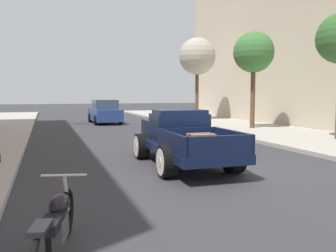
# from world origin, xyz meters

# --- Properties ---
(ground_plane) EXTENTS (140.00, 140.00, 0.00)m
(ground_plane) POSITION_xyz_m (0.00, 0.00, 0.00)
(ground_plane) COLOR #333338
(hotrod_truck_navy) EXTENTS (2.29, 4.98, 1.58)m
(hotrod_truck_navy) POSITION_xyz_m (-0.06, 1.52, 0.75)
(hotrod_truck_navy) COLOR #0F1938
(hotrod_truck_navy) RESTS_ON ground
(motorcycle_parked) EXTENTS (0.74, 2.08, 0.93)m
(motorcycle_parked) POSITION_xyz_m (-3.68, -3.57, 0.44)
(motorcycle_parked) COLOR black
(motorcycle_parked) RESTS_ON ground
(car_background_blue) EXTENTS (1.96, 4.34, 1.65)m
(car_background_blue) POSITION_xyz_m (0.16, 16.77, 0.77)
(car_background_blue) COLOR #284293
(car_background_blue) RESTS_ON ground
(street_tree_second) EXTENTS (2.25, 2.25, 5.32)m
(street_tree_second) POSITION_xyz_m (7.20, 9.09, 4.30)
(street_tree_second) COLOR brown
(street_tree_second) RESTS_ON sidewalk_right
(street_tree_third) EXTENTS (2.75, 2.75, 6.10)m
(street_tree_third) POSITION_xyz_m (7.11, 16.58, 4.84)
(street_tree_third) COLOR brown
(street_tree_third) RESTS_ON sidewalk_right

